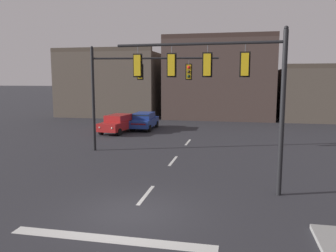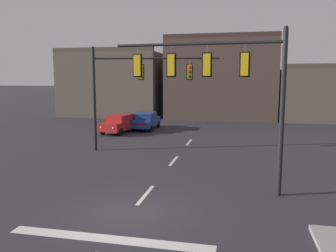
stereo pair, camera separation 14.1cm
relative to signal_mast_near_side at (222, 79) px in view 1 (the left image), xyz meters
name	(u,v)px [view 1 (the left image)]	position (x,y,z in m)	size (l,w,h in m)	color
ground_plane	(131,214)	(-2.94, -3.23, -4.78)	(400.00, 400.00, 0.00)	#2B2B30
stop_bar_paint	(111,239)	(-2.94, -5.23, -4.77)	(6.40, 0.50, 0.01)	silver
lane_centreline	(146,195)	(-2.94, -1.23, -4.77)	(0.16, 26.40, 0.01)	silver
signal_mast_near_side	(222,79)	(0.00, 0.00, 0.00)	(7.09, 0.62, 6.81)	black
signal_mast_far_side	(129,82)	(-6.27, 6.94, -0.22)	(8.18, 1.23, 6.86)	black
car_lot_nearside	(144,120)	(-7.93, 16.45, -3.92)	(1.96, 4.47, 1.61)	navy
car_lot_middle	(118,123)	(-9.69, 14.03, -3.92)	(2.34, 4.61, 1.61)	#A81E1E
building_row	(264,86)	(3.75, 29.07, -0.88)	(48.76, 12.24, 9.73)	brown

